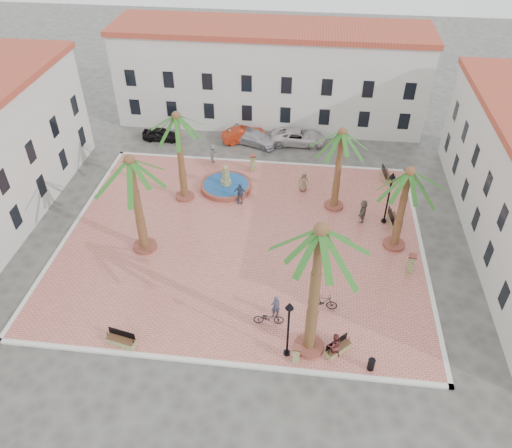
{
  "coord_description": "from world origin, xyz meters",
  "views": [
    {
      "loc": [
        4.36,
        -27.91,
        23.8
      ],
      "look_at": [
        1.0,
        0.0,
        1.6
      ],
      "focal_mm": 35.0,
      "sensor_mm": 36.0,
      "label": 1
    }
  ],
  "objects_px": {
    "palm_nw": "(177,126)",
    "litter_bin": "(371,364)",
    "bench_e": "(393,221)",
    "cyclist_a": "(276,306)",
    "pedestrian_east": "(363,211)",
    "bollard_se": "(296,354)",
    "car_white": "(298,137)",
    "bench_s": "(121,341)",
    "car_silver": "(254,137)",
    "lamppost_s": "(289,320)",
    "cyclist_b": "(334,345)",
    "pedestrian_fountain_b": "(240,193)",
    "palm_s": "(319,245)",
    "bollard_e": "(411,263)",
    "lamppost_e": "(390,189)",
    "bollard_n": "(253,162)",
    "pedestrian_north": "(213,154)",
    "palm_sw": "(131,172)",
    "bicycle_b": "(323,302)",
    "palm_ne": "(341,142)",
    "bench_se": "(338,349)",
    "bicycle_a": "(269,318)",
    "car_black": "(161,134)",
    "palm_e": "(408,182)",
    "pedestrian_fountain_a": "(304,181)",
    "bench_ne": "(386,176)",
    "fountain": "(226,185)",
    "car_red": "(244,135)"
  },
  "relations": [
    {
      "from": "palm_nw",
      "to": "pedestrian_east",
      "type": "relative_size",
      "value": 4.06
    },
    {
      "from": "cyclist_a",
      "to": "palm_s",
      "type": "bearing_deg",
      "value": 109.79
    },
    {
      "from": "pedestrian_north",
      "to": "palm_sw",
      "type": "bearing_deg",
      "value": 177.41
    },
    {
      "from": "cyclist_b",
      "to": "car_silver",
      "type": "bearing_deg",
      "value": -87.94
    },
    {
      "from": "lamppost_e",
      "to": "bollard_n",
      "type": "relative_size",
      "value": 2.94
    },
    {
      "from": "pedestrian_fountain_b",
      "to": "car_silver",
      "type": "relative_size",
      "value": 0.39
    },
    {
      "from": "bench_e",
      "to": "cyclist_a",
      "type": "bearing_deg",
      "value": 133.74
    },
    {
      "from": "fountain",
      "to": "lamppost_e",
      "type": "height_order",
      "value": "lamppost_e"
    },
    {
      "from": "bollard_e",
      "to": "pedestrian_fountain_a",
      "type": "distance_m",
      "value": 11.75
    },
    {
      "from": "pedestrian_fountain_b",
      "to": "palm_s",
      "type": "bearing_deg",
      "value": -63.0
    },
    {
      "from": "palm_nw",
      "to": "litter_bin",
      "type": "xyz_separation_m",
      "value": [
        14.14,
        -15.05,
        -6.09
      ]
    },
    {
      "from": "bicycle_a",
      "to": "bicycle_b",
      "type": "relative_size",
      "value": 1.0
    },
    {
      "from": "bicycle_b",
      "to": "bench_s",
      "type": "bearing_deg",
      "value": 114.58
    },
    {
      "from": "cyclist_b",
      "to": "pedestrian_east",
      "type": "relative_size",
      "value": 0.92
    },
    {
      "from": "bench_e",
      "to": "cyclist_b",
      "type": "bearing_deg",
      "value": 152.58
    },
    {
      "from": "palm_s",
      "to": "lamppost_s",
      "type": "xyz_separation_m",
      "value": [
        -1.25,
        -0.61,
        -4.95
      ]
    },
    {
      "from": "palm_ne",
      "to": "bench_se",
      "type": "bearing_deg",
      "value": -89.17
    },
    {
      "from": "palm_s",
      "to": "palm_e",
      "type": "bearing_deg",
      "value": 59.66
    },
    {
      "from": "palm_sw",
      "to": "car_red",
      "type": "relative_size",
      "value": 1.81
    },
    {
      "from": "bicycle_b",
      "to": "car_white",
      "type": "relative_size",
      "value": 0.36
    },
    {
      "from": "palm_sw",
      "to": "lamppost_e",
      "type": "bearing_deg",
      "value": 16.45
    },
    {
      "from": "car_white",
      "to": "bench_s",
      "type": "bearing_deg",
      "value": 159.01
    },
    {
      "from": "car_silver",
      "to": "palm_sw",
      "type": "bearing_deg",
      "value": -179.7
    },
    {
      "from": "bicycle_a",
      "to": "fountain",
      "type": "bearing_deg",
      "value": 14.27
    },
    {
      "from": "litter_bin",
      "to": "bicycle_a",
      "type": "height_order",
      "value": "bicycle_a"
    },
    {
      "from": "palm_s",
      "to": "car_silver",
      "type": "relative_size",
      "value": 1.95
    },
    {
      "from": "bench_e",
      "to": "litter_bin",
      "type": "distance_m",
      "value": 13.71
    },
    {
      "from": "palm_s",
      "to": "car_white",
      "type": "xyz_separation_m",
      "value": [
        -1.96,
        24.32,
        -7.28
      ]
    },
    {
      "from": "palm_sw",
      "to": "car_black",
      "type": "relative_size",
      "value": 2.14
    },
    {
      "from": "cyclist_a",
      "to": "car_black",
      "type": "xyz_separation_m",
      "value": [
        -13.09,
        21.28,
        -0.34
      ]
    },
    {
      "from": "bench_se",
      "to": "car_white",
      "type": "xyz_separation_m",
      "value": [
        -3.64,
        24.42,
        0.31
      ]
    },
    {
      "from": "bench_se",
      "to": "car_black",
      "type": "xyz_separation_m",
      "value": [
        -16.93,
        23.6,
        0.21
      ]
    },
    {
      "from": "bench_ne",
      "to": "fountain",
      "type": "bearing_deg",
      "value": 95.88
    },
    {
      "from": "bollard_n",
      "to": "pedestrian_fountain_a",
      "type": "xyz_separation_m",
      "value": [
        4.59,
        -2.7,
        0.11
      ]
    },
    {
      "from": "bench_s",
      "to": "car_silver",
      "type": "height_order",
      "value": "car_silver"
    },
    {
      "from": "fountain",
      "to": "cyclist_b",
      "type": "bearing_deg",
      "value": -61.02
    },
    {
      "from": "lamppost_e",
      "to": "pedestrian_east",
      "type": "distance_m",
      "value": 2.69
    },
    {
      "from": "palm_e",
      "to": "pedestrian_fountain_a",
      "type": "distance_m",
      "value": 10.37
    },
    {
      "from": "bicycle_a",
      "to": "bench_se",
      "type": "bearing_deg",
      "value": -116.32
    },
    {
      "from": "pedestrian_north",
      "to": "car_red",
      "type": "distance_m",
      "value": 4.99
    },
    {
      "from": "pedestrian_fountain_b",
      "to": "bench_ne",
      "type": "bearing_deg",
      "value": 25.96
    },
    {
      "from": "bench_s",
      "to": "lamppost_e",
      "type": "bearing_deg",
      "value": 52.0
    },
    {
      "from": "lamppost_s",
      "to": "bollard_se",
      "type": "height_order",
      "value": "lamppost_s"
    },
    {
      "from": "palm_s",
      "to": "bicycle_b",
      "type": "relative_size",
      "value": 4.96
    },
    {
      "from": "pedestrian_east",
      "to": "bollard_se",
      "type": "bearing_deg",
      "value": -7.38
    },
    {
      "from": "litter_bin",
      "to": "cyclist_a",
      "type": "relative_size",
      "value": 0.49
    },
    {
      "from": "bollard_e",
      "to": "cyclist_b",
      "type": "distance_m",
      "value": 9.2
    },
    {
      "from": "lamppost_s",
      "to": "bench_se",
      "type": "bearing_deg",
      "value": 10.08
    },
    {
      "from": "palm_ne",
      "to": "lamppost_s",
      "type": "distance_m",
      "value": 15.3
    },
    {
      "from": "bench_e",
      "to": "bicycle_b",
      "type": "xyz_separation_m",
      "value": [
        -5.23,
        -9.26,
        0.26
      ]
    }
  ]
}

